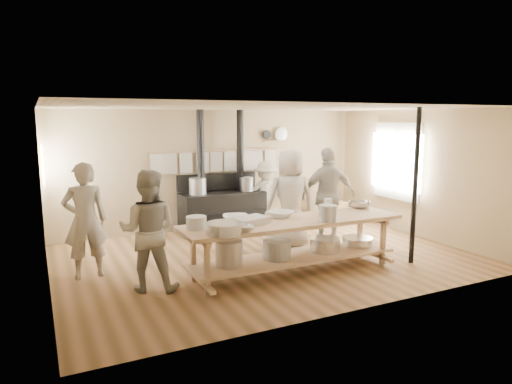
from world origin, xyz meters
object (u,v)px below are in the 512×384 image
Objects in this scene: cook_left at (148,231)px; roasting_pan at (251,221)px; cook_far_left at (85,221)px; prep_table at (293,241)px; chair at (334,210)px; cook_right at (328,195)px; stove at (222,207)px; cook_center at (290,199)px; cook_by_window at (266,195)px.

roasting_pan is (1.48, -0.24, 0.04)m from cook_left.
cook_far_left is 1.03× the size of cook_left.
roasting_pan is (-0.72, 0.03, 0.39)m from prep_table.
prep_table is at bearing 157.14° from cook_far_left.
cook_right is at bearing -150.93° from chair.
stove is 1.51× the size of cook_left.
stove is 1.39× the size of cook_center.
cook_left is 5.40m from chair.
stove is at bearing 89.96° from prep_table.
cook_center is 1.00× the size of cook_right.
cook_far_left is 3.56× the size of roasting_pan.
prep_table is at bearing -2.74° from roasting_pan.
chair is (1.09, 1.32, -0.64)m from cook_right.
stove is 3.54m from cook_left.
cook_left is at bearing 29.56° from cook_center.
cook_far_left reaches higher than cook_left.
cook_center is (0.67, 1.25, 0.42)m from prep_table.
cook_left reaches higher than roasting_pan.
cook_right is 1.83m from chair.
cook_right is 1.25× the size of cook_by_window.
prep_table is 2.41× the size of cook_by_window.
cook_by_window is at bearing -90.32° from cook_center.
cook_far_left is 1.19× the size of cook_by_window.
cook_by_window is 1.52× the size of chair.
chair is at bearing -7.51° from cook_by_window.
cook_far_left is 5.78m from chair.
cook_center is at bearing 41.23° from roasting_pan.
cook_center is 3.75× the size of roasting_pan.
cook_center is (2.87, 0.98, 0.08)m from cook_left.
stove is at bearing 149.73° from chair.
cook_center is at bearing -136.73° from cook_left.
cook_far_left is at bearing -148.46° from stove.
cook_by_window reaches higher than prep_table.
cook_right reaches higher than cook_by_window.
cook_left is at bearing -140.71° from cook_by_window.
cook_center reaches higher than prep_table.
roasting_pan is (-2.26, -1.25, -0.03)m from cook_right.
chair is at bearing 37.44° from roasting_pan.
cook_center reaches higher than cook_right.
cook_right is at bearing -140.49° from cook_left.
cook_left is at bearing -128.72° from stove.
prep_table is 1.92× the size of cook_center.
cook_by_window is at bearing -116.71° from cook_left.
cook_far_left is 4.49m from cook_right.
stove is at bearing 76.45° from roasting_pan.
cook_left is 3.45× the size of roasting_pan.
chair is (4.84, 2.33, -0.57)m from cook_left.
stove is 3.02m from prep_table.
cook_far_left is (-2.94, 1.21, 0.37)m from prep_table.
cook_center reaches higher than cook_by_window.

